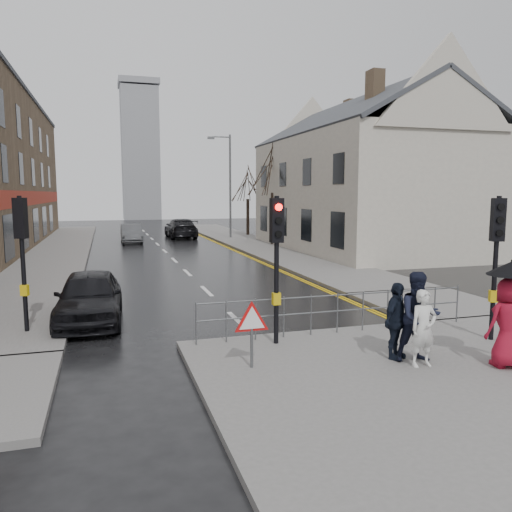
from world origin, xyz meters
TOP-DOWN VIEW (x-y plane):
  - ground at (0.00, 0.00)m, footprint 120.00×120.00m
  - near_pavement at (3.00, -3.50)m, footprint 10.00×9.00m
  - left_pavement at (-6.50, 23.00)m, footprint 4.00×44.00m
  - right_pavement at (6.50, 25.00)m, footprint 4.00×40.00m
  - pavement_bridge_right at (6.50, 3.00)m, footprint 4.00×4.20m
  - building_right_cream at (12.00, 18.00)m, footprint 9.00×16.40m
  - church_tower at (1.50, 62.00)m, footprint 5.00×5.00m
  - traffic_signal_near_left at (0.20, 0.20)m, footprint 0.28×0.27m
  - traffic_signal_near_right at (5.20, -1.00)m, footprint 0.34×0.33m
  - traffic_signal_far_left at (-5.50, 3.00)m, footprint 0.34×0.33m
  - guard_railing_front at (1.95, 0.60)m, footprint 7.14×0.04m
  - warning_sign at (-0.80, -1.21)m, footprint 0.80×0.07m
  - street_lamp at (5.82, 28.00)m, footprint 1.83×0.25m
  - tree_near at (7.50, 22.00)m, footprint 2.40×2.40m
  - tree_far at (8.00, 30.00)m, footprint 2.40×2.40m
  - pedestrian_a at (2.50, -2.12)m, footprint 0.57×0.38m
  - pedestrian_b at (2.60, -1.82)m, footprint 0.98×0.80m
  - pedestrian_with_umbrella at (4.10, -2.63)m, footprint 0.96×0.96m
  - pedestrian_d at (2.23, -1.56)m, footprint 1.00×0.88m
  - car_parked at (-4.00, 4.00)m, footprint 1.90×4.35m
  - car_mid at (-1.71, 27.03)m, footprint 1.46×4.15m
  - car_far at (2.35, 30.03)m, footprint 2.24×5.45m

SIDE VIEW (x-z plane):
  - ground at x=0.00m, z-range 0.00..0.00m
  - near_pavement at x=3.00m, z-range 0.00..0.14m
  - left_pavement at x=-6.50m, z-range 0.00..0.14m
  - right_pavement at x=6.50m, z-range 0.00..0.14m
  - pavement_bridge_right at x=6.50m, z-range 0.00..0.14m
  - car_mid at x=-1.71m, z-range 0.00..1.36m
  - car_parked at x=-4.00m, z-range 0.00..1.46m
  - car_far at x=2.35m, z-range 0.00..1.58m
  - guard_railing_front at x=1.95m, z-range 0.36..1.36m
  - pedestrian_a at x=2.50m, z-range 0.14..1.70m
  - pedestrian_d at x=2.23m, z-range 0.14..1.76m
  - warning_sign at x=-0.80m, z-range 0.37..1.72m
  - pedestrian_b at x=2.60m, z-range 0.14..2.01m
  - pedestrian_with_umbrella at x=4.10m, z-range 0.21..2.35m
  - traffic_signal_near_left at x=0.20m, z-range 0.76..4.16m
  - traffic_signal_near_right at x=5.20m, z-range 0.76..4.16m
  - traffic_signal_far_left at x=-5.50m, z-range 0.76..4.16m
  - tree_far at x=8.00m, z-range 1.60..7.24m
  - street_lamp at x=5.82m, z-range 0.71..8.71m
  - building_right_cream at x=12.00m, z-range -0.27..9.83m
  - tree_near at x=7.50m, z-range 1.85..8.43m
  - church_tower at x=1.50m, z-range 0.00..18.00m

